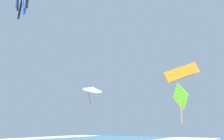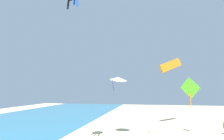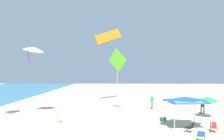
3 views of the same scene
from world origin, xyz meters
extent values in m
cube|color=beige|center=(0.00, 0.00, -0.05)|extent=(120.00, 120.00, 0.10)
cylinder|color=#B7B7BC|center=(-0.74, -1.67, 1.16)|extent=(0.07, 0.07, 2.32)
cylinder|color=#B7B7BC|center=(2.03, -1.34, 1.16)|extent=(0.07, 0.07, 2.32)
cylinder|color=#B7B7BC|center=(-1.12, 1.45, 1.16)|extent=(0.07, 0.07, 2.32)
cylinder|color=#B7B7BC|center=(1.65, 1.79, 1.16)|extent=(0.07, 0.07, 2.32)
cube|color=blue|center=(0.46, 0.06, 2.37)|extent=(3.23, 3.54, 0.10)
pyramid|color=blue|center=(0.46, 0.06, 2.61)|extent=(3.16, 3.47, 0.37)
cylinder|color=silver|center=(4.76, -3.70, 1.12)|extent=(0.29, 0.10, 2.25)
cone|color=green|center=(4.64, -3.72, 2.06)|extent=(1.98, 1.95, 0.65)
cylinder|color=black|center=(-0.47, 0.18, 0.20)|extent=(0.02, 0.02, 0.40)
cylinder|color=black|center=(-0.85, 0.54, 0.20)|extent=(0.02, 0.02, 0.40)
cylinder|color=black|center=(-0.83, -0.19, 0.20)|extent=(0.02, 0.02, 0.40)
cylinder|color=black|center=(-1.21, 0.17, 0.20)|extent=(0.02, 0.02, 0.40)
cube|color=black|center=(-0.84, 0.17, 0.40)|extent=(0.74, 0.74, 0.03)
cube|color=black|center=(-1.04, -0.03, 0.61)|extent=(0.45, 0.44, 0.41)
cylinder|color=black|center=(-2.80, -0.29, 0.20)|extent=(0.02, 0.02, 0.40)
cylinder|color=black|center=(-2.64, 0.20, 0.20)|extent=(0.02, 0.02, 0.40)
cylinder|color=black|center=(-3.30, -0.13, 0.20)|extent=(0.02, 0.02, 0.40)
cylinder|color=black|center=(-3.13, 0.36, 0.20)|extent=(0.02, 0.02, 0.40)
cube|color=blue|center=(-2.97, 0.04, 0.40)|extent=(0.66, 0.66, 0.03)
cube|color=blue|center=(-3.24, 0.13, 0.61)|extent=(0.28, 0.51, 0.41)
cylinder|color=black|center=(-1.04, -1.49, 0.20)|extent=(0.02, 0.02, 0.40)
cylinder|color=black|center=(-1.19, -1.99, 0.20)|extent=(0.02, 0.02, 0.40)
cylinder|color=black|center=(-0.54, -1.65, 0.20)|extent=(0.02, 0.02, 0.40)
cylinder|color=black|center=(-0.70, -2.15, 0.20)|extent=(0.02, 0.02, 0.40)
cube|color=red|center=(-0.87, -1.82, 0.40)|extent=(0.65, 0.65, 0.03)
cube|color=red|center=(-0.59, -1.91, 0.61)|extent=(0.28, 0.51, 0.41)
cube|color=#1E8C4C|center=(2.96, 1.53, 0.18)|extent=(0.69, 0.72, 0.36)
cube|color=white|center=(2.96, 1.53, 0.38)|extent=(0.72, 0.74, 0.04)
cylinder|color=#C6B28C|center=(1.65, 12.06, 0.39)|extent=(0.15, 0.15, 0.79)
cylinder|color=#C6B28C|center=(1.55, 11.77, 0.39)|extent=(0.15, 0.15, 0.79)
cylinder|color=white|center=(1.60, 11.91, 1.13)|extent=(0.41, 0.41, 0.68)
sphere|color=tan|center=(1.60, 11.91, 1.60)|extent=(0.26, 0.26, 0.26)
cylinder|color=brown|center=(9.04, 1.66, 0.43)|extent=(0.17, 0.17, 0.85)
cylinder|color=brown|center=(9.38, 1.64, 0.43)|extent=(0.17, 0.17, 0.85)
cylinder|color=green|center=(9.21, 1.65, 1.22)|extent=(0.44, 0.44, 0.74)
sphere|color=beige|center=(9.21, 1.65, 1.73)|extent=(0.28, 0.28, 0.28)
cylinder|color=brown|center=(6.52, -3.69, 0.41)|extent=(0.16, 0.16, 0.82)
cylinder|color=brown|center=(6.49, -4.01, 0.41)|extent=(0.16, 0.16, 0.82)
cylinder|color=black|center=(6.50, -3.85, 1.18)|extent=(0.43, 0.43, 0.71)
sphere|color=beige|center=(6.50, -3.85, 1.67)|extent=(0.27, 0.27, 0.27)
cone|color=white|center=(5.07, 15.80, 7.61)|extent=(3.21, 3.19, 0.80)
cylinder|color=purple|center=(5.53, 16.63, 6.83)|extent=(0.47, 0.31, 1.70)
cube|color=orange|center=(14.95, 7.84, 10.56)|extent=(3.46, 4.35, 3.14)
cube|color=blue|center=(14.95, 7.84, 9.90)|extent=(2.65, 3.15, 1.76)
cube|color=#66D82D|center=(7.59, 6.24, 6.38)|extent=(2.06, 2.22, 2.93)
cylinder|color=orange|center=(7.59, 6.24, 4.67)|extent=(0.11, 0.11, 2.10)
camera|label=1|loc=(-18.25, -0.62, 3.30)|focal=39.19mm
camera|label=2|loc=(-19.06, 11.83, 6.03)|focal=29.07mm
camera|label=3|loc=(-18.08, 5.94, 5.14)|focal=32.91mm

